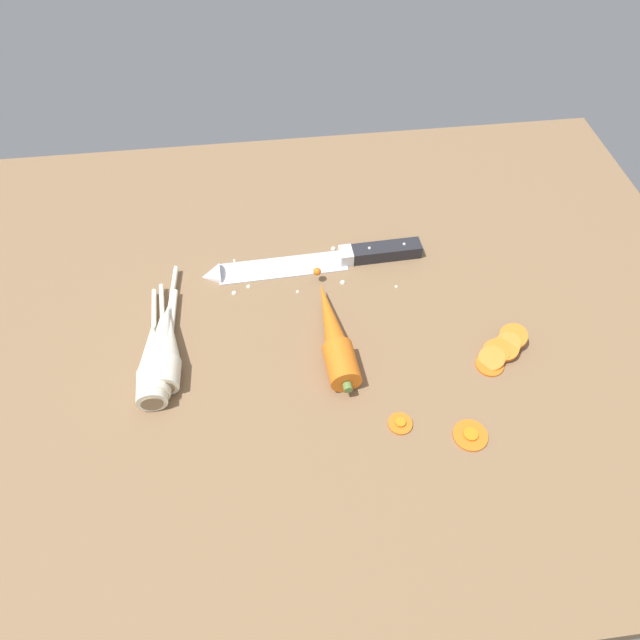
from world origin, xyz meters
The scene contains 11 objects.
ground_plane centered at (0.00, 0.00, -2.00)cm, with size 120.00×90.00×4.00cm, color brown.
chefs_knife centered at (-0.11, 10.43, 0.65)cm, with size 34.80×5.14×4.18cm.
whole_carrot centered at (1.52, -5.27, 2.10)cm, with size 5.33×21.94×4.20cm.
parsnip_front centered at (-21.95, -4.37, 1.98)cm, with size 5.01×23.58×4.00cm.
parsnip_mid_left centered at (-23.13, -6.68, 1.98)cm, with size 4.62×20.40×4.00cm.
parsnip_mid_right centered at (-21.19, -5.34, 1.98)cm, with size 4.37×17.69×4.00cm.
parsnip_back centered at (-21.94, -4.52, 1.98)cm, with size 4.79×18.59×4.00cm.
carrot_slice_stack centered at (24.10, -9.95, 0.96)cm, with size 8.06×7.15×3.45cm.
carrot_slice_stray_near centered at (8.17, -18.88, 0.36)cm, with size 3.11×3.11×0.70cm.
carrot_slice_stray_mid centered at (16.52, -21.56, 0.36)cm, with size 4.36×4.36×0.70cm.
mince_crumbs centered at (-1.63, 9.09, 0.38)cm, with size 25.41×9.96×0.88cm.
Camera 1 is at (-6.11, -51.69, 64.36)cm, focal length 31.74 mm.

